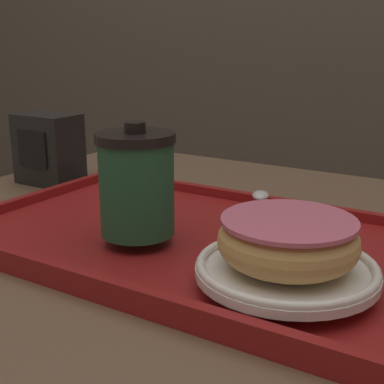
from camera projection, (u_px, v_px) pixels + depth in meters
name	position (u px, v px, depth m)	size (l,w,h in m)	color
cafe_table	(174.00, 384.00, 0.66)	(0.85, 0.87, 0.73)	brown
serving_tray	(192.00, 240.00, 0.60)	(0.52, 0.32, 0.02)	maroon
coffee_cup_front	(137.00, 183.00, 0.56)	(0.08, 0.08, 0.12)	#235638
plate_with_chocolate_donut	(286.00, 268.00, 0.47)	(0.16, 0.16, 0.01)	white
donut_chocolate_glazed	(288.00, 240.00, 0.46)	(0.12, 0.12, 0.04)	tan
spoon	(259.00, 201.00, 0.68)	(0.07, 0.14, 0.01)	silver
napkin_dispenser	(49.00, 149.00, 0.86)	(0.10, 0.07, 0.11)	black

